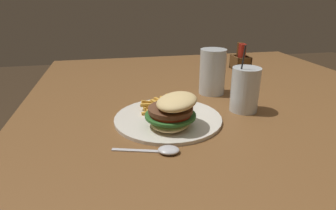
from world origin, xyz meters
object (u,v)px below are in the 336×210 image
object	(u,v)px
spoon	(165,150)
condiment_caddy	(241,60)
meal_plate_near	(170,114)
juice_glass	(245,91)
beer_glass	(212,73)

from	to	relation	value
spoon	condiment_caddy	distance (m)	0.86
meal_plate_near	condiment_caddy	world-z (taller)	condiment_caddy
juice_glass	spoon	world-z (taller)	juice_glass
beer_glass	juice_glass	world-z (taller)	juice_glass
spoon	juice_glass	bearing A→B (deg)	51.12
beer_glass	condiment_caddy	bearing A→B (deg)	139.94
beer_glass	condiment_caddy	world-z (taller)	beer_glass
meal_plate_near	condiment_caddy	distance (m)	0.72
juice_glass	condiment_caddy	distance (m)	0.54
juice_glass	meal_plate_near	bearing A→B (deg)	-77.37
spoon	condiment_caddy	xyz separation A→B (m)	(-0.69, 0.51, 0.04)
juice_glass	condiment_caddy	bearing A→B (deg)	156.03
meal_plate_near	spoon	size ratio (longest dim) A/B	1.94
beer_glass	juice_glass	bearing A→B (deg)	13.09
meal_plate_near	spoon	bearing A→B (deg)	-16.43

